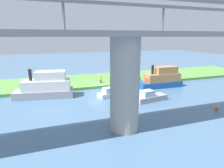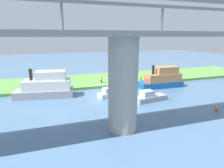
{
  "view_description": "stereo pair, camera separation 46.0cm",
  "coord_description": "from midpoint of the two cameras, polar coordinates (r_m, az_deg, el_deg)",
  "views": [
    {
      "loc": [
        8.29,
        32.43,
        9.29
      ],
      "look_at": [
        -1.39,
        5.0,
        2.0
      ],
      "focal_mm": 30.64,
      "sensor_mm": 36.0,
      "label": 1
    },
    {
      "loc": [
        7.86,
        32.58,
        9.29
      ],
      "look_at": [
        -1.39,
        5.0,
        2.0
      ],
      "focal_mm": 30.64,
      "sensor_mm": 36.0,
      "label": 2
    }
  ],
  "objects": [
    {
      "name": "marker_buoy",
      "position": [
        28.21,
        29.25,
        -6.49
      ],
      "size": [
        0.5,
        0.5,
        0.5
      ],
      "primitive_type": "sphere",
      "color": "orange",
      "rests_on": "ground"
    },
    {
      "name": "person_on_bank",
      "position": [
        37.11,
        -2.88,
        1.47
      ],
      "size": [
        0.47,
        0.47,
        1.39
      ],
      "color": "#2D334C",
      "rests_on": "grassy_bank"
    },
    {
      "name": "bridge_pylon",
      "position": [
        18.6,
        3.98,
        -0.5
      ],
      "size": [
        2.87,
        2.87,
        9.24
      ],
      "primitive_type": "cylinder",
      "color": "#9E998E",
      "rests_on": "ground"
    },
    {
      "name": "motorboat_white",
      "position": [
        30.47,
        -0.03,
        -2.66
      ],
      "size": [
        4.63,
        2.71,
        1.46
      ],
      "color": "white",
      "rests_on": "ground"
    },
    {
      "name": "grassy_bank",
      "position": [
        40.36,
        -6.52,
        1.04
      ],
      "size": [
        80.0,
        12.0,
        0.5
      ],
      "primitive_type": "cube",
      "color": "#5B9342",
      "rests_on": "ground"
    },
    {
      "name": "ground_plane",
      "position": [
        34.75,
        -4.41,
        -1.48
      ],
      "size": [
        160.0,
        160.0,
        0.0
      ],
      "primitive_type": "plane",
      "color": "#4C7093"
    },
    {
      "name": "mooring_post",
      "position": [
        39.25,
        8.98,
        1.48
      ],
      "size": [
        0.2,
        0.2,
        0.7
      ],
      "primitive_type": "cylinder",
      "color": "brown",
      "rests_on": "grassy_bank"
    },
    {
      "name": "riverboat_paddlewheel",
      "position": [
        28.77,
        11.63,
        -3.83
      ],
      "size": [
        5.13,
        2.43,
        1.64
      ],
      "color": "#99999E",
      "rests_on": "ground"
    },
    {
      "name": "skiff_small",
      "position": [
        36.87,
        15.02,
        1.48
      ],
      "size": [
        8.28,
        2.9,
        4.2
      ],
      "color": "#195199",
      "rests_on": "ground"
    },
    {
      "name": "bridge_span",
      "position": [
        18.02,
        4.25,
        15.46
      ],
      "size": [
        73.32,
        4.3,
        3.25
      ],
      "color": "slate",
      "rests_on": "bridge_pylon"
    },
    {
      "name": "pontoon_yellow",
      "position": [
        31.46,
        -18.72,
        -0.71
      ],
      "size": [
        9.17,
        4.31,
        4.5
      ],
      "color": "#99999E",
      "rests_on": "ground"
    }
  ]
}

